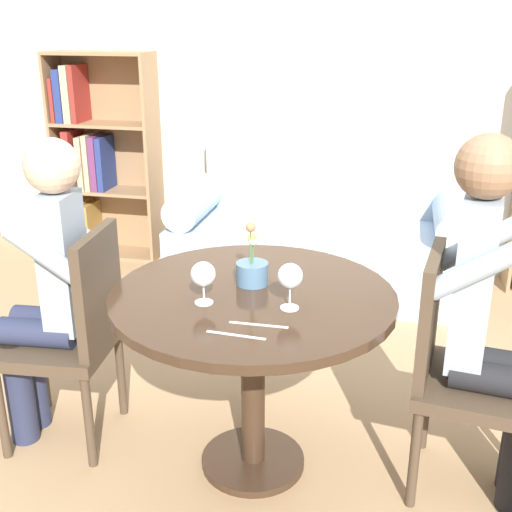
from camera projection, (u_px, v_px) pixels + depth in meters
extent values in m
plane|color=tan|center=(253.00, 463.00, 2.52)|extent=(16.00, 16.00, 0.00)
cube|color=silver|center=(333.00, 66.00, 4.14)|extent=(5.20, 0.05, 2.70)
cylinder|color=#382619|center=(253.00, 297.00, 2.27)|extent=(1.01, 1.01, 0.03)
cylinder|color=#382619|center=(253.00, 383.00, 2.39)|extent=(0.09, 0.09, 0.67)
cylinder|color=#382619|center=(253.00, 460.00, 2.51)|extent=(0.40, 0.40, 0.03)
cube|color=#9EB2C6|center=(317.00, 256.00, 4.10)|extent=(1.82, 0.80, 0.42)
cube|color=#9EB2C6|center=(326.00, 174.00, 4.23)|extent=(1.60, 0.16, 0.50)
cylinder|color=#9EB2C6|center=(197.00, 200.00, 4.16)|extent=(0.22, 0.72, 0.22)
cylinder|color=#9EB2C6|center=(452.00, 216.00, 3.82)|extent=(0.22, 0.72, 0.22)
cube|color=#93704C|center=(114.00, 154.00, 4.63)|extent=(0.73, 0.02, 1.43)
cube|color=#93704C|center=(61.00, 155.00, 4.59)|extent=(0.02, 0.28, 1.43)
cube|color=#93704C|center=(154.00, 160.00, 4.44)|extent=(0.02, 0.28, 1.43)
cube|color=#93704C|center=(114.00, 252.00, 4.76)|extent=(0.69, 0.28, 0.02)
cube|color=#93704C|center=(109.00, 190.00, 4.60)|extent=(0.69, 0.28, 0.02)
cube|color=#93704C|center=(104.00, 124.00, 4.43)|extent=(0.69, 0.28, 0.02)
cube|color=#93704C|center=(98.00, 53.00, 4.27)|extent=(0.69, 0.28, 0.02)
cube|color=maroon|center=(74.00, 227.00, 4.76)|extent=(0.05, 0.23, 0.32)
cube|color=olive|center=(80.00, 228.00, 4.75)|extent=(0.03, 0.23, 0.31)
cube|color=olive|center=(85.00, 225.00, 4.73)|extent=(0.05, 0.23, 0.37)
cube|color=olive|center=(92.00, 226.00, 4.72)|extent=(0.04, 0.23, 0.35)
cube|color=olive|center=(67.00, 165.00, 4.59)|extent=(0.05, 0.23, 0.32)
cube|color=maroon|center=(74.00, 159.00, 4.56)|extent=(0.05, 0.23, 0.41)
cube|color=#332319|center=(81.00, 167.00, 4.58)|extent=(0.03, 0.23, 0.29)
cube|color=tan|center=(86.00, 162.00, 4.55)|extent=(0.04, 0.23, 0.37)
cube|color=tan|center=(93.00, 161.00, 4.54)|extent=(0.04, 0.23, 0.39)
cube|color=#602D5B|center=(99.00, 162.00, 4.53)|extent=(0.05, 0.23, 0.38)
cube|color=navy|center=(106.00, 163.00, 4.52)|extent=(0.04, 0.23, 0.38)
cube|color=maroon|center=(59.00, 99.00, 4.43)|extent=(0.03, 0.23, 0.30)
cube|color=navy|center=(65.00, 95.00, 4.41)|extent=(0.05, 0.23, 0.35)
cube|color=tan|center=(73.00, 93.00, 4.40)|extent=(0.05, 0.23, 0.38)
cube|color=maroon|center=(80.00, 94.00, 4.39)|extent=(0.03, 0.23, 0.38)
cylinder|color=#473828|center=(43.00, 367.00, 2.82)|extent=(0.04, 0.04, 0.40)
cylinder|color=#473828|center=(1.00, 413.00, 2.49)|extent=(0.04, 0.04, 0.40)
cylinder|color=#473828|center=(121.00, 373.00, 2.77)|extent=(0.04, 0.04, 0.40)
cylinder|color=#473828|center=(89.00, 421.00, 2.44)|extent=(0.04, 0.04, 0.40)
cube|color=#473828|center=(58.00, 344.00, 2.55)|extent=(0.45, 0.45, 0.05)
cube|color=#473828|center=(99.00, 289.00, 2.44)|extent=(0.07, 0.38, 0.45)
cylinder|color=#473828|center=(414.00, 458.00, 2.24)|extent=(0.04, 0.04, 0.40)
cylinder|color=#473828|center=(426.00, 404.00, 2.55)|extent=(0.04, 0.04, 0.40)
cube|color=#473828|center=(478.00, 386.00, 2.26)|extent=(0.47, 0.47, 0.05)
cube|color=#473828|center=(429.00, 314.00, 2.23)|extent=(0.09, 0.38, 0.45)
cylinder|color=#282D47|center=(33.00, 378.00, 2.69)|extent=(0.11, 0.11, 0.45)
cylinder|color=#282D47|center=(20.00, 392.00, 2.59)|extent=(0.11, 0.11, 0.45)
cylinder|color=#282D47|center=(50.00, 320.00, 2.58)|extent=(0.31, 0.13, 0.11)
cylinder|color=#282D47|center=(37.00, 333.00, 2.48)|extent=(0.31, 0.13, 0.11)
cube|color=#93A3B2|center=(63.00, 263.00, 2.42)|extent=(0.14, 0.21, 0.54)
cylinder|color=#93A3B2|center=(75.00, 231.00, 2.51)|extent=(0.29, 0.09, 0.23)
cylinder|color=#93A3B2|center=(44.00, 254.00, 2.26)|extent=(0.29, 0.09, 0.23)
sphere|color=beige|center=(52.00, 166.00, 2.29)|extent=(0.20, 0.20, 0.20)
cylinder|color=black|center=(496.00, 380.00, 2.16)|extent=(0.31, 0.15, 0.11)
cylinder|color=black|center=(496.00, 364.00, 2.26)|extent=(0.31, 0.15, 0.11)
cube|color=#93A3B2|center=(473.00, 286.00, 2.14)|extent=(0.15, 0.21, 0.60)
cylinder|color=#93A3B2|center=(475.00, 271.00, 1.98)|extent=(0.29, 0.11, 0.23)
cylinder|color=#93A3B2|center=(479.00, 244.00, 2.22)|extent=(0.29, 0.11, 0.23)
sphere|color=#936B4C|center=(488.00, 166.00, 1.99)|extent=(0.21, 0.21, 0.21)
cylinder|color=white|center=(204.00, 302.00, 2.18)|extent=(0.06, 0.06, 0.00)
cylinder|color=white|center=(204.00, 293.00, 2.17)|extent=(0.01, 0.01, 0.07)
sphere|color=white|center=(203.00, 274.00, 2.14)|extent=(0.09, 0.09, 0.09)
sphere|color=maroon|center=(203.00, 277.00, 2.15)|extent=(0.06, 0.06, 0.06)
cylinder|color=white|center=(290.00, 308.00, 2.14)|extent=(0.06, 0.06, 0.00)
cylinder|color=white|center=(290.00, 296.00, 2.13)|extent=(0.01, 0.01, 0.08)
sphere|color=white|center=(290.00, 276.00, 2.10)|extent=(0.08, 0.08, 0.08)
sphere|color=maroon|center=(290.00, 279.00, 2.10)|extent=(0.06, 0.06, 0.06)
cylinder|color=slate|center=(252.00, 273.00, 2.33)|extent=(0.12, 0.12, 0.08)
cylinder|color=#4C7A42|center=(252.00, 251.00, 2.30)|extent=(0.00, 0.01, 0.09)
sphere|color=#EACC4C|center=(252.00, 238.00, 2.28)|extent=(0.04, 0.04, 0.04)
cylinder|color=#4C7A42|center=(253.00, 252.00, 2.30)|extent=(0.00, 0.01, 0.08)
sphere|color=silver|center=(253.00, 241.00, 2.28)|extent=(0.04, 0.04, 0.04)
cylinder|color=#4C7A42|center=(251.00, 246.00, 2.27)|extent=(0.00, 0.01, 0.14)
sphere|color=#E07F4C|center=(251.00, 227.00, 2.25)|extent=(0.04, 0.04, 0.04)
cube|color=silver|center=(259.00, 325.00, 2.02)|extent=(0.19, 0.01, 0.00)
cube|color=silver|center=(236.00, 335.00, 1.96)|extent=(0.19, 0.02, 0.00)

